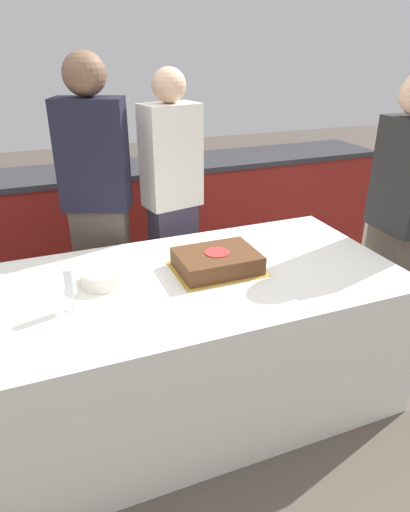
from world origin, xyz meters
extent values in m
plane|color=brown|center=(0.00, 0.00, 0.00)|extent=(14.00, 14.00, 0.00)
cube|color=maroon|center=(0.00, 1.59, 0.44)|extent=(4.40, 0.55, 0.88)
cube|color=#2D2D33|center=(0.00, 1.59, 0.90)|extent=(4.40, 0.58, 0.04)
cube|color=white|center=(0.00, 0.00, 0.38)|extent=(2.05, 1.02, 0.76)
cube|color=gold|center=(0.15, 0.03, 0.76)|extent=(0.43, 0.33, 0.00)
cube|color=#56331C|center=(0.15, 0.03, 0.80)|extent=(0.39, 0.29, 0.09)
cylinder|color=red|center=(0.15, 0.03, 0.85)|extent=(0.12, 0.12, 0.00)
cylinder|color=white|center=(-0.39, 0.09, 0.79)|extent=(0.22, 0.22, 0.07)
cylinder|color=white|center=(-0.56, -0.09, 0.76)|extent=(0.07, 0.07, 0.00)
cylinder|color=white|center=(-0.56, -0.09, 0.80)|extent=(0.01, 0.01, 0.08)
cylinder|color=white|center=(-0.56, -0.09, 0.89)|extent=(0.05, 0.05, 0.11)
cylinder|color=white|center=(0.22, 0.33, 0.76)|extent=(0.22, 0.22, 0.00)
cube|color=#383347|center=(0.15, 0.73, 0.44)|extent=(0.31, 0.21, 0.87)
cube|color=silver|center=(0.15, 0.73, 1.17)|extent=(0.36, 0.26, 0.60)
sphere|color=#D8AD89|center=(0.15, 0.73, 1.57)|extent=(0.19, 0.19, 0.19)
cube|color=#4C4238|center=(1.24, 0.00, 0.41)|extent=(0.16, 0.28, 0.82)
cube|color=black|center=(1.24, 0.00, 1.13)|extent=(0.20, 0.33, 0.61)
cube|color=#4C4238|center=(-0.30, 0.73, 0.46)|extent=(0.35, 0.27, 0.91)
cube|color=black|center=(-0.30, 0.73, 1.21)|extent=(0.42, 0.33, 0.61)
sphere|color=brown|center=(-0.30, 0.73, 1.63)|extent=(0.23, 0.23, 0.23)
camera|label=1|loc=(-0.65, -1.83, 1.78)|focal=32.00mm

